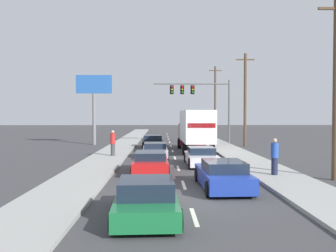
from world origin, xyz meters
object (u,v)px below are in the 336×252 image
at_px(car_silver, 155,150).
at_px(utility_pole_mid, 245,99).
at_px(utility_pole_near, 336,86).
at_px(utility_pole_far, 215,101).
at_px(roadside_billboard, 94,96).
at_px(pedestrian_mid_block, 113,143).
at_px(box_truck, 195,128).
at_px(car_blue, 223,175).
at_px(car_white, 201,157).
at_px(traffic_signal_mast, 195,94).
at_px(car_black, 153,142).
at_px(pedestrian_near_corner, 275,156).
at_px(car_green, 146,200).
at_px(car_red, 150,163).

relative_size(car_silver, utility_pole_mid, 0.47).
bearing_deg(utility_pole_near, utility_pole_mid, 90.08).
xyz_separation_m(utility_pole_far, roadside_billboard, (-14.84, -13.41, -0.03)).
xyz_separation_m(utility_pole_far, pedestrian_mid_block, (-11.37, -24.70, -4.10)).
xyz_separation_m(box_truck, pedestrian_mid_block, (-6.47, -3.93, -0.92)).
relative_size(car_blue, utility_pole_mid, 0.48).
relative_size(car_white, utility_pole_far, 0.41).
height_order(traffic_signal_mast, utility_pole_mid, utility_pole_mid).
bearing_deg(utility_pole_mid, utility_pole_near, -89.92).
bearing_deg(utility_pole_near, car_silver, 133.24).
xyz_separation_m(car_black, pedestrian_mid_block, (-2.77, -7.63, 0.53)).
bearing_deg(utility_pole_mid, pedestrian_near_corner, -98.64).
height_order(car_blue, roadside_billboard, roadside_billboard).
bearing_deg(roadside_billboard, box_truck, -36.51).
xyz_separation_m(car_white, utility_pole_far, (5.30, 28.79, 4.67)).
relative_size(box_truck, car_white, 2.04).
relative_size(car_silver, pedestrian_near_corner, 2.36).
xyz_separation_m(car_blue, utility_pole_far, (5.18, 35.81, 4.63)).
bearing_deg(car_silver, utility_pole_near, -46.76).
bearing_deg(car_white, box_truck, 87.17).
height_order(traffic_signal_mast, utility_pole_far, utility_pole_far).
relative_size(car_blue, pedestrian_mid_block, 2.33).
height_order(car_silver, car_blue, car_blue).
distance_m(car_silver, traffic_signal_mast, 14.19).
bearing_deg(roadside_billboard, utility_pole_mid, -8.97).
xyz_separation_m(car_silver, car_green, (-0.02, -15.40, 0.03)).
height_order(car_green, box_truck, box_truck).
bearing_deg(car_green, utility_pole_near, 34.16).
bearing_deg(car_blue, utility_pole_mid, 74.02).
height_order(car_silver, pedestrian_mid_block, pedestrian_mid_block).
xyz_separation_m(car_red, utility_pole_mid, (8.93, 15.89, 4.18)).
bearing_deg(utility_pole_near, traffic_signal_mast, 101.89).
xyz_separation_m(traffic_signal_mast, roadside_billboard, (-10.77, -1.47, -0.25)).
xyz_separation_m(utility_pole_near, roadside_billboard, (-15.41, 20.57, 0.62)).
bearing_deg(car_white, car_red, -136.47).
distance_m(car_green, utility_pole_near, 11.42).
height_order(car_silver, box_truck, box_truck).
bearing_deg(car_black, car_silver, -87.43).
distance_m(car_blue, utility_pole_mid, 21.20).
relative_size(car_black, traffic_signal_mast, 0.50).
bearing_deg(pedestrian_mid_block, car_silver, 2.12).
bearing_deg(car_green, car_red, 90.74).
xyz_separation_m(box_truck, car_blue, (-0.28, -15.05, -1.44)).
bearing_deg(box_truck, car_silver, -131.40).
bearing_deg(utility_pole_near, car_green, -145.84).
bearing_deg(utility_pole_mid, car_green, -110.08).
bearing_deg(car_green, traffic_signal_mast, 81.46).
xyz_separation_m(utility_pole_mid, pedestrian_mid_block, (-11.91, -8.86, -3.66)).
xyz_separation_m(car_red, box_truck, (3.49, 10.96, 1.45)).
distance_m(car_black, pedestrian_near_corner, 17.36).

